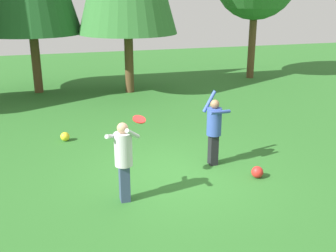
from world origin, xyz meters
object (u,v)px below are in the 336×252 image
person_catcher (124,156)px  ball_yellow (65,137)px  person_thrower (214,127)px  ball_red (257,172)px  frisbee (139,119)px

person_catcher → ball_yellow: person_catcher is taller
ball_yellow → person_thrower: bearing=-38.5°
person_catcher → ball_yellow: size_ratio=6.46×
ball_yellow → ball_red: bearing=-42.1°
person_thrower → ball_yellow: person_thrower is taller
frisbee → ball_yellow: (-1.42, 3.13, -1.31)m
person_catcher → ball_yellow: 3.97m
person_thrower → ball_yellow: 4.27m
person_thrower → frisbee: size_ratio=4.94×
frisbee → ball_yellow: size_ratio=1.42×
ball_yellow → person_catcher: bearing=-75.7°
person_catcher → frisbee: (0.46, 0.63, 0.49)m
ball_red → frisbee: bearing=170.2°
frisbee → ball_red: frisbee is taller
frisbee → ball_red: 2.88m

